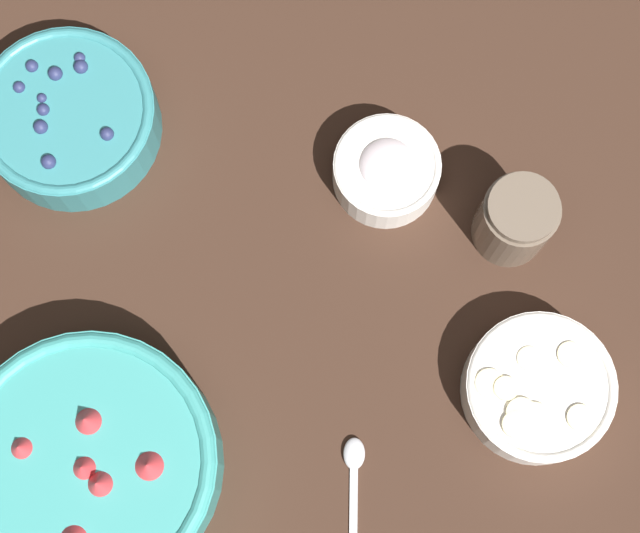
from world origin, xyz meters
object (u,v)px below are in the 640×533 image
jar_chocolate (515,221)px  bowl_blueberries (69,118)px  bowl_bananas (538,389)px  bowl_strawberries (91,464)px  bowl_cream (386,170)px

jar_chocolate → bowl_blueberries: bearing=-2.4°
bowl_bananas → jar_chocolate: bearing=-72.1°
bowl_strawberries → bowl_cream: size_ratio=2.24×
bowl_blueberries → bowl_bananas: bowl_blueberries is taller
bowl_bananas → bowl_blueberries: bearing=-19.0°
bowl_cream → jar_chocolate: (-0.14, 0.03, 0.01)m
bowl_blueberries → bowl_strawberries: bearing=108.3°
bowl_bananas → bowl_cream: (0.19, -0.19, -0.00)m
bowl_strawberries → bowl_blueberries: 0.36m
bowl_blueberries → jar_chocolate: bearing=177.6°
bowl_blueberries → jar_chocolate: 0.48m
bowl_strawberries → bowl_bananas: size_ratio=1.68×
bowl_blueberries → bowl_cream: size_ratio=1.66×
bowl_strawberries → bowl_bananas: bearing=-158.8°
bowl_blueberries → bowl_bananas: (-0.53, 0.18, -0.01)m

